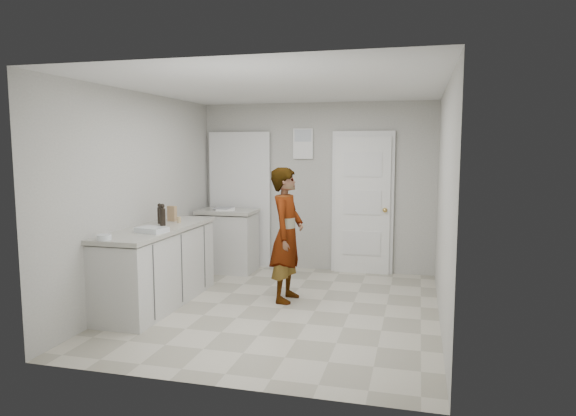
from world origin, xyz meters
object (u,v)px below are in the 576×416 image
(person, at_px, (287,235))
(cake_mix_box, at_px, (172,214))
(egg_bowl, at_px, (104,237))
(oil_cruet_a, at_px, (163,215))
(spice_jar, at_px, (179,220))
(oil_cruet_b, at_px, (160,214))
(baking_dish, at_px, (152,230))

(person, height_order, cake_mix_box, person)
(cake_mix_box, bearing_deg, person, 14.32)
(cake_mix_box, relative_size, egg_bowl, 1.32)
(person, bearing_deg, egg_bowl, 137.11)
(cake_mix_box, xyz_separation_m, oil_cruet_a, (0.06, -0.36, 0.03))
(spice_jar, distance_m, oil_cruet_b, 0.25)
(cake_mix_box, bearing_deg, oil_cruet_b, -89.93)
(cake_mix_box, height_order, egg_bowl, cake_mix_box)
(egg_bowl, bearing_deg, cake_mix_box, 88.24)
(person, bearing_deg, oil_cruet_a, 110.31)
(person, height_order, oil_cruet_b, person)
(cake_mix_box, xyz_separation_m, baking_dish, (0.18, -0.83, -0.07))
(egg_bowl, bearing_deg, baking_dish, 68.30)
(oil_cruet_a, distance_m, oil_cruet_b, 0.18)
(person, bearing_deg, spice_jar, 100.04)
(oil_cruet_a, xyz_separation_m, oil_cruet_b, (-0.11, 0.14, -0.01))
(person, relative_size, egg_bowl, 11.12)
(cake_mix_box, xyz_separation_m, egg_bowl, (-0.04, -1.38, -0.07))
(oil_cruet_a, relative_size, egg_bowl, 1.81)
(cake_mix_box, xyz_separation_m, oil_cruet_b, (-0.05, -0.23, 0.02))
(spice_jar, bearing_deg, baking_dish, -87.09)
(person, xyz_separation_m, egg_bowl, (-1.52, -1.43, 0.15))
(cake_mix_box, relative_size, spice_jar, 2.68)
(spice_jar, xyz_separation_m, baking_dish, (0.04, -0.73, -0.01))
(spice_jar, xyz_separation_m, egg_bowl, (-0.18, -1.29, -0.01))
(oil_cruet_b, relative_size, baking_dish, 0.70)
(person, distance_m, cake_mix_box, 1.49)
(cake_mix_box, distance_m, oil_cruet_a, 0.37)
(oil_cruet_b, bearing_deg, person, 10.52)
(person, xyz_separation_m, oil_cruet_a, (-1.41, -0.42, 0.24))
(oil_cruet_b, height_order, egg_bowl, oil_cruet_b)
(spice_jar, bearing_deg, oil_cruet_b, -144.36)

